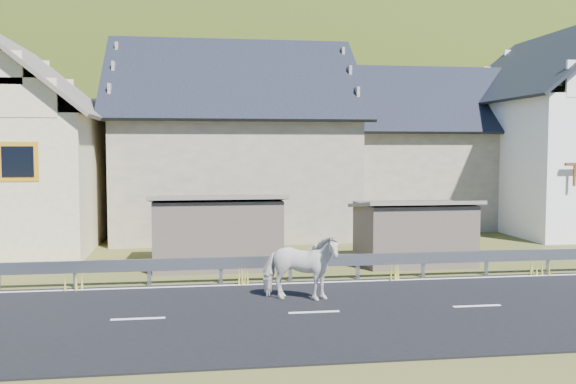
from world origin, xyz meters
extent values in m
plane|color=#3E4619|center=(0.00, 0.00, 0.00)|extent=(160.00, 160.00, 0.00)
cube|color=black|center=(0.00, 0.00, 0.02)|extent=(60.00, 7.00, 0.04)
cube|color=silver|center=(0.00, 0.00, 0.04)|extent=(60.00, 6.60, 0.01)
cube|color=#93969B|center=(0.00, 3.68, 0.58)|extent=(28.00, 0.08, 0.34)
cube|color=#93969B|center=(-6.00, 3.70, 0.35)|extent=(0.10, 0.06, 0.70)
cube|color=#93969B|center=(-4.00, 3.70, 0.35)|extent=(0.10, 0.06, 0.70)
cube|color=#93969B|center=(-2.00, 3.70, 0.35)|extent=(0.10, 0.06, 0.70)
cube|color=#93969B|center=(0.00, 3.70, 0.35)|extent=(0.10, 0.06, 0.70)
cube|color=#93969B|center=(2.00, 3.70, 0.35)|extent=(0.10, 0.06, 0.70)
cube|color=#93969B|center=(4.00, 3.70, 0.35)|extent=(0.10, 0.06, 0.70)
cube|color=#93969B|center=(6.00, 3.70, 0.35)|extent=(0.10, 0.06, 0.70)
cube|color=#93969B|center=(8.00, 3.70, 0.35)|extent=(0.10, 0.06, 0.70)
cube|color=#695A4E|center=(-2.00, 6.50, 1.10)|extent=(4.30, 3.30, 2.40)
cube|color=#695A4E|center=(4.50, 6.00, 1.00)|extent=(3.80, 2.90, 2.20)
cube|color=beige|center=(-10.00, 12.00, 2.50)|extent=(7.00, 9.00, 5.00)
cube|color=#C68814|center=(-8.40, 7.50, 3.40)|extent=(1.30, 0.12, 1.30)
cube|color=tan|center=(-1.00, 15.00, 2.50)|extent=(10.00, 9.00, 5.00)
cube|color=tan|center=(9.00, 17.00, 2.30)|extent=(9.00, 8.00, 4.60)
cube|color=white|center=(15.00, 14.00, 3.00)|extent=(8.00, 10.00, 6.00)
ellipsoid|color=#1E320C|center=(5.00, 180.00, -20.00)|extent=(440.00, 280.00, 260.00)
imported|color=silver|center=(-0.13, 1.21, 0.88)|extent=(1.47, 2.17, 1.68)
camera|label=1|loc=(-2.72, -14.40, 3.87)|focal=40.00mm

